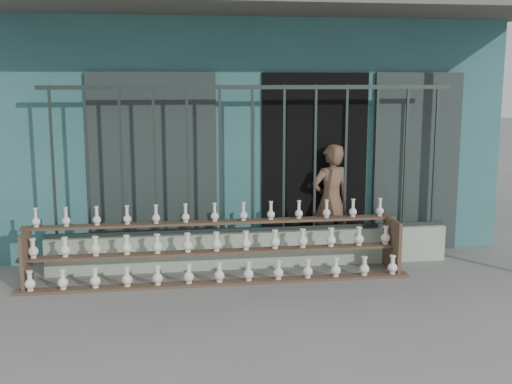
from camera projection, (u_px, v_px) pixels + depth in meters
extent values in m
plane|color=slate|center=(270.00, 301.00, 6.77)|extent=(60.00, 60.00, 0.00)
cube|color=#316768|center=(226.00, 123.00, 10.68)|extent=(7.00, 5.00, 3.20)
cube|color=black|center=(314.00, 165.00, 8.47)|extent=(1.40, 0.12, 2.40)
cube|color=#212C2A|center=(153.00, 168.00, 8.12)|extent=(1.60, 0.08, 2.40)
cube|color=#212C2A|center=(416.00, 163.00, 8.64)|extent=(1.20, 0.08, 2.40)
cube|color=#59544C|center=(253.00, 6.00, 7.39)|extent=(7.40, 2.00, 0.12)
cube|color=#A6BDA2|center=(252.00, 249.00, 8.00)|extent=(5.00, 0.20, 0.45)
cube|color=#283330|center=(53.00, 163.00, 7.46)|extent=(0.03, 0.03, 1.80)
cube|color=#283330|center=(87.00, 163.00, 7.52)|extent=(0.03, 0.03, 1.80)
cube|color=#283330|center=(121.00, 162.00, 7.57)|extent=(0.03, 0.03, 1.80)
cube|color=#283330|center=(155.00, 161.00, 7.63)|extent=(0.03, 0.03, 1.80)
cube|color=#283330|center=(188.00, 161.00, 7.69)|extent=(0.03, 0.03, 1.80)
cube|color=#283330|center=(220.00, 160.00, 7.75)|extent=(0.03, 0.03, 1.80)
cube|color=#283330|center=(252.00, 159.00, 7.80)|extent=(0.03, 0.03, 1.80)
cube|color=#283330|center=(284.00, 159.00, 7.86)|extent=(0.03, 0.03, 1.80)
cube|color=#283330|center=(315.00, 158.00, 7.92)|extent=(0.03, 0.03, 1.80)
cube|color=#283330|center=(346.00, 158.00, 7.98)|extent=(0.03, 0.03, 1.80)
cube|color=#283330|center=(376.00, 157.00, 8.03)|extent=(0.03, 0.03, 1.80)
cube|color=#283330|center=(406.00, 157.00, 8.09)|extent=(0.03, 0.03, 1.80)
cube|color=#283330|center=(435.00, 156.00, 8.15)|extent=(0.03, 0.03, 1.80)
cube|color=#283330|center=(252.00, 87.00, 7.65)|extent=(5.00, 0.04, 0.05)
cube|color=#283330|center=(252.00, 229.00, 7.96)|extent=(5.00, 0.04, 0.05)
cube|color=brown|center=(219.00, 283.00, 7.33)|extent=(4.50, 0.18, 0.03)
cube|color=brown|center=(217.00, 252.00, 7.52)|extent=(4.50, 0.18, 0.03)
cube|color=brown|center=(215.00, 222.00, 7.72)|extent=(4.50, 0.18, 0.03)
cube|color=brown|center=(26.00, 259.00, 7.21)|extent=(0.04, 0.55, 0.64)
cube|color=brown|center=(392.00, 245.00, 7.84)|extent=(0.04, 0.55, 0.64)
imported|color=brown|center=(331.00, 201.00, 8.38)|extent=(0.61, 0.48, 1.49)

